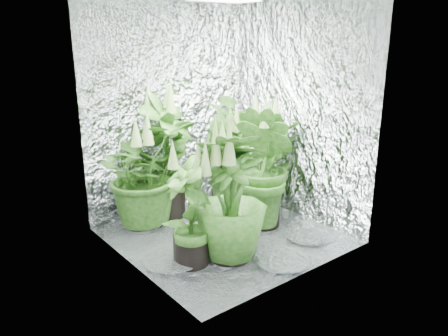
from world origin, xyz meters
TOP-DOWN VIEW (x-y plane):
  - ground at (0.00, 0.00)m, footprint 1.60×1.60m
  - walls at (0.00, 0.00)m, footprint 1.62×1.62m
  - plant_a at (-0.38, 0.59)m, footprint 0.82×0.82m
  - plant_b at (-0.13, 0.64)m, footprint 0.77×0.77m
  - plant_c at (0.37, 0.44)m, footprint 0.51×0.51m
  - plant_d at (-0.19, -0.32)m, footprint 0.70×0.70m
  - plant_e at (0.58, 0.25)m, footprint 1.16×1.16m
  - plant_f at (-0.46, -0.21)m, footprint 0.57×0.57m
  - plant_g at (0.39, -0.04)m, footprint 0.65×0.65m
  - circulation_fan at (0.61, 0.32)m, footprint 0.18×0.29m
  - plant_label at (-0.13, -0.35)m, footprint 0.06×0.06m

SIDE VIEW (x-z plane):
  - ground at x=0.00m, z-range 0.00..0.00m
  - circulation_fan at x=0.61m, z-range -0.03..0.32m
  - plant_label at x=-0.13m, z-range 0.26..0.34m
  - plant_f at x=-0.46m, z-range -0.04..0.86m
  - plant_c at x=0.37m, z-range -0.04..0.93m
  - plant_a at x=-0.38m, z-range -0.03..0.95m
  - plant_d at x=-0.19m, z-range -0.05..0.97m
  - plant_g at x=0.39m, z-range -0.04..1.06m
  - plant_e at x=0.58m, z-range -0.03..1.07m
  - plant_b at x=-0.13m, z-range -0.04..1.15m
  - walls at x=0.00m, z-range 0.00..2.00m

